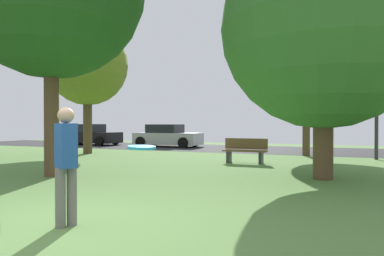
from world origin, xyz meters
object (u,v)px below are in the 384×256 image
birch_tree_lone (324,27)px  person_thrower (66,161)px  oak_tree_right (87,66)px  park_bench (245,150)px  parked_car_black (89,135)px  frisbee_disc (142,147)px  oak_tree_center (306,63)px  parked_car_silver (167,136)px  street_lamp_post (377,104)px

birch_tree_lone → person_thrower: (-3.08, -5.92, -3.02)m
oak_tree_right → birch_tree_lone: (10.92, -4.03, -0.32)m
park_bench → oak_tree_right: bearing=-7.6°
oak_tree_right → parked_car_black: size_ratio=1.44×
park_bench → person_thrower: bearing=88.4°
frisbee_disc → park_bench: bearing=99.0°
birch_tree_lone → oak_tree_center: (-1.06, 6.94, 0.23)m
park_bench → oak_tree_center: bearing=-114.0°
birch_tree_lone → parked_car_silver: size_ratio=1.59×
birch_tree_lone → parked_car_silver: bearing=133.8°
frisbee_disc → park_bench: frisbee_disc is taller
street_lamp_post → frisbee_disc: bearing=-102.8°
parked_car_black → birch_tree_lone: bearing=-32.3°
frisbee_disc → person_thrower: bearing=152.1°
park_bench → birch_tree_lone: bearing=133.8°
oak_tree_right → oak_tree_center: size_ratio=1.01×
oak_tree_right → frisbee_disc: (9.64, -10.91, -3.04)m
person_thrower → frisbee_disc: person_thrower is taller
oak_tree_right → person_thrower: oak_tree_right is taller
parked_car_black → street_lamp_post: (17.36, -3.66, 1.60)m
oak_tree_center → person_thrower: size_ratio=3.70×
birch_tree_lone → oak_tree_center: 7.02m
birch_tree_lone → street_lamp_post: 6.69m
frisbee_disc → oak_tree_center: bearing=89.1°
oak_tree_center → street_lamp_post: oak_tree_center is taller
parked_car_silver → park_bench: (6.87, -7.17, -0.18)m
oak_tree_right → birch_tree_lone: 11.64m
person_thrower → frisbee_disc: size_ratio=4.47×
birch_tree_lone → frisbee_disc: (-1.28, -6.88, -2.73)m
person_thrower → park_bench: bearing=116.3°
person_thrower → oak_tree_right: bearing=156.1°
birch_tree_lone → parked_car_black: birch_tree_lone is taller
oak_tree_center → parked_car_black: size_ratio=1.43×
oak_tree_center → frisbee_disc: bearing=-90.9°
oak_tree_right → parked_car_black: 8.36m
oak_tree_center → frisbee_disc: size_ratio=16.53×
parked_car_silver → street_lamp_post: street_lamp_post is taller
park_bench → street_lamp_post: bearing=-144.1°
oak_tree_center → person_thrower: oak_tree_center is taller
parked_car_black → parked_car_silver: size_ratio=1.03×
oak_tree_center → parked_car_black: 15.31m
birch_tree_lone → park_bench: bearing=133.8°
oak_tree_center → birch_tree_lone: bearing=-81.3°
frisbee_disc → parked_car_silver: size_ratio=0.09×
oak_tree_center → park_bench: 5.72m
oak_tree_center → street_lamp_post: (2.77, -0.69, -1.92)m
parked_car_silver → oak_tree_center: bearing=-20.2°
person_thrower → street_lamp_post: size_ratio=0.37×
birch_tree_lone → park_bench: birch_tree_lone is taller
parked_car_silver → park_bench: 9.93m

